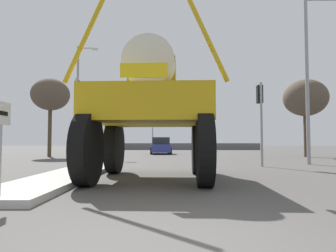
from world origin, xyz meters
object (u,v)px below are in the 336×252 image
Objects in this scene: lane_arrow_sign at (1,130)px; traffic_signal_near_left at (77,102)px; traffic_signal_far_left at (153,125)px; streetlight_far_left at (79,95)px; sedan_ahead at (160,146)px; bare_tree_left at (50,95)px; streetlight_near_right at (311,70)px; bare_tree_right at (305,98)px; traffic_signal_near_right at (260,105)px; oversize_sprayer at (152,110)px.

traffic_signal_near_left is (-1.15, 8.41, 1.62)m from lane_arrow_sign.
traffic_signal_far_left is 9.09m from streetlight_far_left.
bare_tree_left is at bearing 118.82° from sedan_ahead.
streetlight_far_left is (-5.63, -6.84, 2.03)m from traffic_signal_far_left.
streetlight_near_right is at bearing -25.32° from bare_tree_left.
traffic_signal_near_left is 17.45m from traffic_signal_far_left.
streetlight_far_left is (-14.47, 9.33, 0.15)m from streetlight_near_right.
traffic_signal_near_left is at bearing -149.49° from bare_tree_right.
lane_arrow_sign is at bearing -128.15° from bare_tree_right.
traffic_signal_near_left is at bearing 162.32° from sedan_ahead.
streetlight_far_left reaches higher than traffic_signal_near_right.
sedan_ahead is 12.79m from bare_tree_right.
lane_arrow_sign is at bearing -71.08° from bare_tree_left.
traffic_signal_near_left is (-3.45, -13.95, 2.25)m from sedan_ahead.
streetlight_far_left is at bearing 106.47° from traffic_signal_near_left.
oversize_sprayer is at bearing -65.83° from streetlight_far_left.
traffic_signal_near_left is (-3.75, 4.79, 0.86)m from oversize_sprayer.
sedan_ahead is 8.53m from streetlight_far_left.
traffic_signal_near_right is (5.06, -13.95, 2.11)m from sedan_ahead.
traffic_signal_far_left is 0.44× the size of streetlight_far_left.
bare_tree_right reaches higher than traffic_signal_near_left.
streetlight_near_right reaches higher than oversize_sprayer.
lane_arrow_sign reaches higher than sedan_ahead.
traffic_signal_near_left is 0.48× the size of streetlight_near_right.
bare_tree_right is at bearing -6.25° from streetlight_far_left.
bare_tree_left is at bearing 34.26° from oversize_sprayer.
bare_tree_left is at bearing -134.05° from streetlight_far_left.
oversize_sprayer is at bearing -86.88° from traffic_signal_far_left.
traffic_signal_far_left is at bearing 143.61° from bare_tree_right.
lane_arrow_sign is 0.43× the size of traffic_signal_near_left.
lane_arrow_sign is 0.30× the size of bare_tree_right.
oversize_sprayer is 6.15m from traffic_signal_near_left.
traffic_signal_near_left is at bearing 97.76° from lane_arrow_sign.
streetlight_near_right reaches higher than lane_arrow_sign.
streetlight_near_right is at bearing 20.73° from traffic_signal_near_right.
sedan_ahead is 0.71× the size of bare_tree_left.
bare_tree_right is (10.68, 13.30, 2.25)m from oversize_sprayer.
oversize_sprayer is at bearing -57.91° from bare_tree_left.
oversize_sprayer is 1.23× the size of sedan_ahead.
traffic_signal_near_right is (4.76, 4.80, 0.71)m from oversize_sprayer.
lane_arrow_sign is 11.27m from traffic_signal_near_right.
sedan_ahead is at bearing 3.08° from oversize_sprayer.
bare_tree_left is (-16.12, 7.63, -0.10)m from streetlight_near_right.
streetlight_far_left reaches higher than lane_arrow_sign.
oversize_sprayer is 6.80m from traffic_signal_near_right.
bare_tree_left reaches higher than traffic_signal_near_right.
traffic_signal_far_left is 0.46× the size of streetlight_near_right.
traffic_signal_near_right is at bearing -159.27° from streetlight_near_right.
lane_arrow_sign is at bearing 146.41° from oversize_sprayer.
streetlight_far_left is (-11.59, 10.42, 2.09)m from traffic_signal_near_right.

